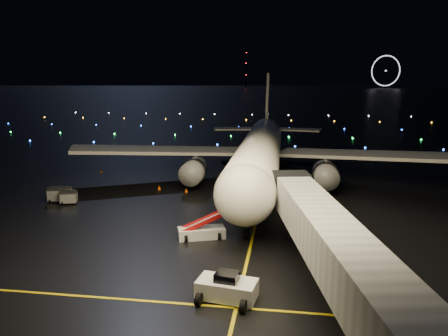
{
  "coord_description": "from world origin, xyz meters",
  "views": [
    {
      "loc": [
        15.08,
        -36.57,
        15.04
      ],
      "look_at": [
        7.94,
        12.0,
        5.0
      ],
      "focal_mm": 35.0,
      "sensor_mm": 36.0,
      "label": 1
    }
  ],
  "objects_px": {
    "baggage_cart_0": "(69,197)",
    "baggage_cart_2": "(58,194)",
    "belt_loader": "(201,222)",
    "baggage_cart_1": "(63,193)",
    "airliner": "(261,127)",
    "pushback_tug": "(227,286)",
    "crew_c": "(64,196)"
  },
  "relations": [
    {
      "from": "crew_c",
      "to": "baggage_cart_2",
      "type": "distance_m",
      "value": 1.1
    },
    {
      "from": "belt_loader",
      "to": "baggage_cart_1",
      "type": "height_order",
      "value": "belt_loader"
    },
    {
      "from": "airliner",
      "to": "baggage_cart_0",
      "type": "bearing_deg",
      "value": -145.24
    },
    {
      "from": "airliner",
      "to": "baggage_cart_2",
      "type": "height_order",
      "value": "airliner"
    },
    {
      "from": "pushback_tug",
      "to": "belt_loader",
      "type": "distance_m",
      "value": 12.17
    },
    {
      "from": "airliner",
      "to": "crew_c",
      "type": "distance_m",
      "value": 28.91
    },
    {
      "from": "airliner",
      "to": "belt_loader",
      "type": "relative_size",
      "value": 8.65
    },
    {
      "from": "crew_c",
      "to": "pushback_tug",
      "type": "bearing_deg",
      "value": 42.37
    },
    {
      "from": "pushback_tug",
      "to": "belt_loader",
      "type": "height_order",
      "value": "belt_loader"
    },
    {
      "from": "baggage_cart_0",
      "to": "baggage_cart_2",
      "type": "distance_m",
      "value": 1.87
    },
    {
      "from": "baggage_cart_1",
      "to": "baggage_cart_2",
      "type": "distance_m",
      "value": 1.13
    },
    {
      "from": "pushback_tug",
      "to": "baggage_cart_2",
      "type": "xyz_separation_m",
      "value": [
        -24.29,
        21.28,
        -0.05
      ]
    },
    {
      "from": "crew_c",
      "to": "belt_loader",
      "type": "bearing_deg",
      "value": 58.02
    },
    {
      "from": "pushback_tug",
      "to": "baggage_cart_0",
      "type": "relative_size",
      "value": 2.17
    },
    {
      "from": "airliner",
      "to": "baggage_cart_1",
      "type": "xyz_separation_m",
      "value": [
        -24.2,
        -14.2,
        -7.24
      ]
    },
    {
      "from": "crew_c",
      "to": "airliner",
      "type": "bearing_deg",
      "value": 118.36
    },
    {
      "from": "airliner",
      "to": "pushback_tug",
      "type": "bearing_deg",
      "value": -90.53
    },
    {
      "from": "baggage_cart_0",
      "to": "baggage_cart_1",
      "type": "distance_m",
      "value": 2.42
    },
    {
      "from": "baggage_cart_2",
      "to": "baggage_cart_1",
      "type": "bearing_deg",
      "value": 76.38
    },
    {
      "from": "belt_loader",
      "to": "baggage_cart_0",
      "type": "xyz_separation_m",
      "value": [
        -18.45,
        9.21,
        -0.78
      ]
    },
    {
      "from": "pushback_tug",
      "to": "baggage_cart_0",
      "type": "xyz_separation_m",
      "value": [
        -22.53,
        20.66,
        -0.17
      ]
    },
    {
      "from": "belt_loader",
      "to": "baggage_cart_0",
      "type": "relative_size",
      "value": 3.46
    },
    {
      "from": "airliner",
      "to": "baggage_cart_1",
      "type": "distance_m",
      "value": 28.98
    },
    {
      "from": "crew_c",
      "to": "baggage_cart_0",
      "type": "bearing_deg",
      "value": 62.42
    },
    {
      "from": "baggage_cart_0",
      "to": "pushback_tug",
      "type": "bearing_deg",
      "value": -59.72
    },
    {
      "from": "crew_c",
      "to": "baggage_cart_1",
      "type": "height_order",
      "value": "crew_c"
    },
    {
      "from": "pushback_tug",
      "to": "crew_c",
      "type": "height_order",
      "value": "pushback_tug"
    },
    {
      "from": "pushback_tug",
      "to": "baggage_cart_0",
      "type": "height_order",
      "value": "pushback_tug"
    },
    {
      "from": "airliner",
      "to": "baggage_cart_2",
      "type": "relative_size",
      "value": 26.17
    },
    {
      "from": "belt_loader",
      "to": "baggage_cart_1",
      "type": "xyz_separation_m",
      "value": [
        -20.13,
        10.95,
        -0.79
      ]
    },
    {
      "from": "crew_c",
      "to": "baggage_cart_1",
      "type": "relative_size",
      "value": 0.96
    },
    {
      "from": "belt_loader",
      "to": "baggage_cart_2",
      "type": "bearing_deg",
      "value": 135.08
    }
  ]
}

